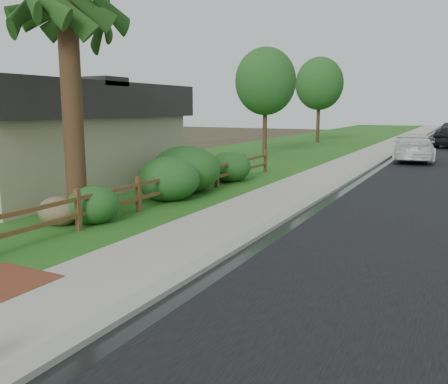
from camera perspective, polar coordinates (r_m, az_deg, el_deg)
The scene contains 17 objects.
ground at distance 7.98m, azimuth -12.30°, elevation -12.57°, with size 120.00×120.00×0.00m, color #362D1D.
curb at distance 40.96m, azimuth 21.20°, elevation 5.29°, with size 0.40×90.00×0.12m, color gray.
wet_gutter at distance 40.93m, azimuth 21.68°, elevation 5.20°, with size 0.50×90.00×0.00m, color black.
sidewalk at distance 41.12m, azimuth 19.39°, elevation 5.40°, with size 2.20×90.00×0.10m, color #9E958A.
grass_strip at distance 41.43m, azimuth 16.78°, elevation 5.55°, with size 1.60×90.00×0.06m, color #1D5317.
lawn_near at distance 42.69m, azimuth 9.88°, elevation 5.94°, with size 9.00×90.00×0.04m, color #1D5317.
ranch_fence at distance 14.85m, azimuth -7.44°, elevation 0.64°, with size 0.12×16.92×1.10m.
palm_tree at distance 13.10m, azimuth -18.42°, elevation 20.55°, with size 3.60×3.60×6.60m.
house at distance 20.22m, azimuth -24.16°, elevation 6.52°, with size 10.60×9.60×4.05m.
white_suv at distance 29.18m, azimuth 21.86°, elevation 5.02°, with size 2.20×5.41×1.57m, color white.
boulder at distance 13.05m, azimuth -19.31°, elevation -2.20°, with size 1.16×0.87×0.77m, color brown.
shrub_a at distance 12.93m, azimuth -15.50°, elevation -1.51°, with size 1.38×1.38×1.03m, color #19481A.
shrub_b at distance 15.63m, azimuth -6.74°, elevation 1.54°, with size 2.08×2.08×1.45m, color #19481A.
shrub_c at distance 19.49m, azimuth 0.66°, elevation 3.04°, with size 1.76×1.76×1.27m, color #19481A.
shrub_d at distance 17.12m, azimuth -4.60°, elevation 2.74°, with size 2.49×2.49×1.70m, color #19481A.
tree_near_left at distance 30.34m, azimuth 5.02°, elevation 13.10°, with size 3.80×3.80×6.73m.
tree_mid_left at distance 42.31m, azimuth 11.40°, elevation 12.65°, with size 4.08×4.08×7.29m.
Camera 1 is at (4.77, -5.62, 3.05)m, focal length 38.00 mm.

